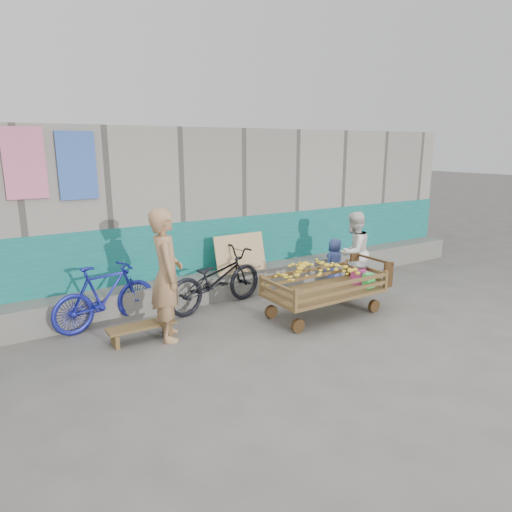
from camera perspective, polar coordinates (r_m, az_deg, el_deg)
ground at (r=6.57m, az=5.83°, el=-10.59°), size 80.00×80.00×0.00m
building_wall at (r=9.58m, az=-9.17°, el=6.12°), size 12.00×3.50×3.00m
banana_cart at (r=7.37m, az=8.36°, el=-2.99°), size 2.08×0.95×0.89m
bench at (r=6.71m, az=-14.10°, el=-8.82°), size 0.95×0.29×0.24m
vendor_man at (r=6.47m, az=-11.11°, el=-2.34°), size 0.62×0.78×1.87m
woman at (r=8.71m, az=12.07°, el=0.51°), size 0.85×0.72×1.52m
child at (r=9.13m, az=9.79°, el=-0.69°), size 0.49×0.36×0.93m
bicycle_dark at (r=7.72m, az=-5.05°, el=-2.89°), size 2.00×1.02×1.00m
bicycle_blue at (r=7.26m, az=-18.31°, el=-4.72°), size 1.69×0.76×0.98m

